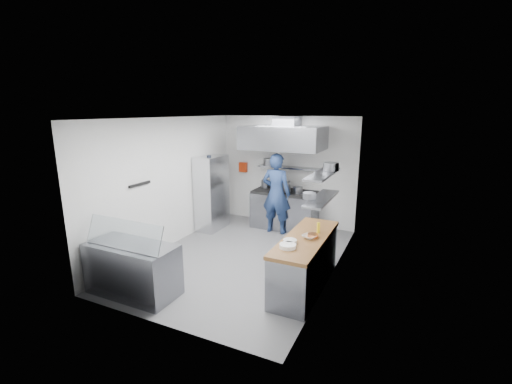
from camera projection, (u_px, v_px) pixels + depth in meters
The scene contains 35 objects.
floor at pixel (244, 257), 7.01m from camera, with size 5.00×5.00×0.00m, color #555557.
ceiling at pixel (242, 118), 6.36m from camera, with size 5.00×5.00×0.00m, color silver.
wall_back at pixel (287, 171), 8.89m from camera, with size 3.60×0.02×2.80m, color white.
wall_front at pixel (156, 231), 4.48m from camera, with size 3.60×0.02×2.80m, color white.
wall_left at pixel (169, 183), 7.43m from camera, with size 5.00×0.02×2.80m, color white.
wall_right at pixel (335, 201), 5.94m from camera, with size 5.00×0.02×2.80m, color white.
gas_range at pixel (284, 210), 8.72m from camera, with size 1.60×0.80×0.90m, color gray.
cooktop at pixel (285, 192), 8.60m from camera, with size 1.57×0.78×0.06m, color black.
stock_pot_left at pixel (266, 184), 8.96m from camera, with size 0.26×0.26×0.20m, color slate.
stock_pot_mid at pixel (283, 186), 8.55m from camera, with size 0.38×0.38×0.24m, color slate.
stock_pot_right at pixel (298, 190), 8.36m from camera, with size 0.24×0.24×0.16m, color slate.
over_range_shelf at pixel (289, 168), 8.68m from camera, with size 1.60×0.30×0.04m, color gray.
shelf_pot_a at pixel (269, 162), 8.88m from camera, with size 0.29×0.29×0.18m, color slate.
extractor_hood at pixel (283, 138), 8.13m from camera, with size 1.90×1.15×0.55m, color gray.
hood_duct at pixel (287, 121), 8.24m from camera, with size 0.55×0.55×0.24m, color slate.
red_firebox at pixel (243, 167), 9.34m from camera, with size 0.22×0.10×0.26m, color #B72E0E.
chef at pixel (276, 194), 8.24m from camera, with size 0.71×0.47×1.96m, color navy.
wire_rack at pixel (212, 193), 8.54m from camera, with size 0.50×0.90×1.85m, color silver.
rack_bin_a at pixel (207, 200), 8.35m from camera, with size 0.15×0.19×0.17m, color white.
rack_bin_b at pixel (215, 177), 8.58m from camera, with size 0.13×0.17×0.15m, color yellow.
rack_jar at pixel (209, 159), 8.18m from camera, with size 0.10×0.10×0.18m, color black.
knife_strip at pixel (140, 184), 6.59m from camera, with size 0.04×0.55×0.05m, color black.
prep_counter_base at pixel (305, 263), 5.78m from camera, with size 0.62×2.00×0.84m, color gray.
prep_counter_top at pixel (306, 238), 5.67m from camera, with size 0.65×2.04×0.06m, color brown.
plate_stack_a at pixel (288, 246), 5.20m from camera, with size 0.26×0.26×0.06m, color white.
plate_stack_b at pixel (290, 241), 5.38m from camera, with size 0.22×0.22×0.06m, color white.
copper_pan at pixel (313, 236), 5.63m from camera, with size 0.18×0.18×0.06m, color #CB7139.
squeeze_bottle at pixel (318, 228), 5.83m from camera, with size 0.05×0.05×0.18m, color yellow.
mixing_bowl at pixel (309, 237), 5.59m from camera, with size 0.22×0.22×0.05m, color white.
wall_shelf_lower at pixel (322, 199), 5.72m from camera, with size 0.30×1.30×0.04m, color gray.
wall_shelf_upper at pixel (323, 174), 5.62m from camera, with size 0.30×1.30×0.04m, color gray.
shelf_pot_c at pixel (309, 196), 5.63m from camera, with size 0.22×0.22×0.10m, color slate.
shelf_pot_d at pixel (331, 166), 5.80m from camera, with size 0.26×0.26×0.14m, color slate.
display_case at pixel (133, 269), 5.56m from camera, with size 1.50×0.70×0.85m, color gray.
display_glass at pixel (124, 234), 5.31m from camera, with size 1.47×0.02×0.45m, color silver.
Camera 1 is at (2.99, -5.78, 2.95)m, focal length 24.00 mm.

